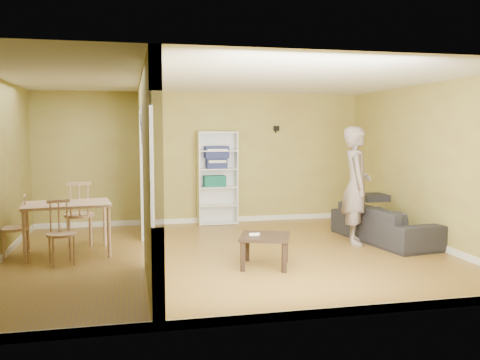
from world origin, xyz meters
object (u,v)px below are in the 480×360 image
chair_far (79,213)px  person (356,175)px  bookshelf (217,178)px  dining_table (67,208)px  chair_left (14,227)px  sofa (384,218)px  coffee_table (265,240)px  chair_near (61,232)px

chair_far → person: bearing=162.6°
bookshelf → dining_table: (-2.62, -2.08, -0.22)m
chair_left → chair_far: (0.85, 0.66, 0.07)m
dining_table → chair_left: 0.78m
person → bookshelf: 2.99m
person → bookshelf: size_ratio=1.23×
person → chair_left: (-5.27, 0.17, -0.67)m
sofa → chair_left: chair_left is taller
coffee_table → chair_left: 3.66m
sofa → coffee_table: size_ratio=3.20×
chair_near → sofa: bearing=-13.0°
bookshelf → chair_far: size_ratio=1.75×
bookshelf → chair_near: 3.75m
person → chair_near: size_ratio=2.54×
chair_far → coffee_table: bearing=136.7°
chair_near → bookshelf: bearing=27.5°
person → chair_left: person is taller
dining_table → chair_far: size_ratio=1.19×
person → coffee_table: size_ratio=3.46×
chair_far → dining_table: bearing=72.4°
coffee_table → dining_table: (-2.70, 1.29, 0.33)m
chair_left → chair_near: size_ratio=1.03×
coffee_table → chair_near: bearing=164.7°
sofa → chair_left: (-5.80, 0.12, 0.06)m
dining_table → chair_near: (-0.01, -0.55, -0.26)m
chair_far → chair_left: bearing=30.8°
person → bookshelf: (-1.91, 2.29, -0.21)m
coffee_table → chair_near: size_ratio=0.73×
sofa → coffee_table: (-2.36, -1.14, -0.03)m
chair_left → coffee_table: bearing=59.5°
sofa → person: bearing=87.2°
dining_table → chair_left: chair_left is taller
chair_near → chair_far: chair_far is taller
coffee_table → chair_near: chair_near is taller
person → chair_left: 5.32m
dining_table → chair_far: chair_far is taller
bookshelf → chair_left: bookshelf is taller
sofa → chair_left: bearing=80.7°
dining_table → chair_far: bearing=79.3°
chair_near → chair_far: bearing=66.1°
coffee_table → dining_table: size_ratio=0.52×
bookshelf → person: bearing=-50.1°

